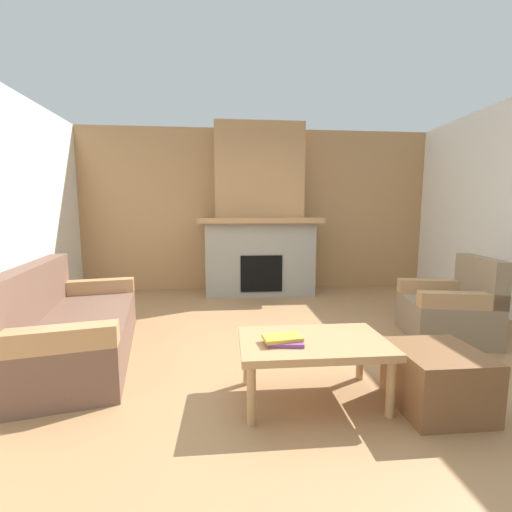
{
  "coord_description": "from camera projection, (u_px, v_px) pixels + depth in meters",
  "views": [
    {
      "loc": [
        -0.5,
        -2.66,
        1.27
      ],
      "look_at": [
        -0.22,
        0.62,
        0.86
      ],
      "focal_mm": 22.84,
      "sensor_mm": 36.0,
      "label": 1
    }
  ],
  "objects": [
    {
      "name": "ground",
      "position": [
        287.0,
        362.0,
        2.83
      ],
      "size": [
        9.0,
        9.0,
        0.0
      ],
      "primitive_type": "plane",
      "color": "#9E754C"
    },
    {
      "name": "wall_back_wood_panel",
      "position": [
        257.0,
        211.0,
        5.62
      ],
      "size": [
        6.0,
        0.12,
        2.7
      ],
      "primitive_type": "cube",
      "color": "#A87A4C",
      "rests_on": "ground"
    },
    {
      "name": "fireplace",
      "position": [
        259.0,
        222.0,
        5.28
      ],
      "size": [
        1.9,
        0.82,
        2.7
      ],
      "color": "gray",
      "rests_on": "ground"
    },
    {
      "name": "couch",
      "position": [
        71.0,
        327.0,
        2.87
      ],
      "size": [
        1.2,
        1.94,
        0.85
      ],
      "color": "brown",
      "rests_on": "ground"
    },
    {
      "name": "armchair",
      "position": [
        450.0,
        310.0,
        3.38
      ],
      "size": [
        0.9,
        0.9,
        0.85
      ],
      "color": "#847056",
      "rests_on": "ground"
    },
    {
      "name": "coffee_table",
      "position": [
        313.0,
        347.0,
        2.22
      ],
      "size": [
        1.0,
        0.6,
        0.43
      ],
      "color": "tan",
      "rests_on": "ground"
    },
    {
      "name": "ottoman",
      "position": [
        437.0,
        379.0,
        2.14
      ],
      "size": [
        0.52,
        0.52,
        0.4
      ],
      "primitive_type": "cube",
      "color": "brown",
      "rests_on": "ground"
    },
    {
      "name": "book_stack_near_edge",
      "position": [
        284.0,
        340.0,
        2.14
      ],
      "size": [
        0.28,
        0.19,
        0.05
      ],
      "color": "#7A3D84",
      "rests_on": "coffee_table"
    }
  ]
}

